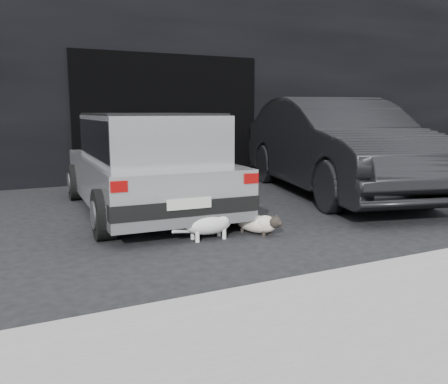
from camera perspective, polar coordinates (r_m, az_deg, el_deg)
name	(u,v)px	position (r m, az deg, el deg)	size (l,w,h in m)	color
ground	(204,223)	(6.18, -2.44, -3.76)	(80.00, 80.00, 0.00)	black
building_facade	(140,67)	(12.04, -10.04, 14.61)	(34.00, 4.00, 5.00)	black
garage_opening	(170,118)	(10.09, -6.56, 8.85)	(4.00, 0.10, 2.60)	black
curb	(421,265)	(4.70, 22.63, -8.12)	(18.00, 0.25, 0.12)	gray
silver_hatchback	(146,159)	(6.82, -9.31, 3.96)	(2.05, 3.91, 1.41)	#B6B8BB
second_car	(336,146)	(8.46, 13.36, 5.38)	(1.78, 5.09, 1.68)	black
cat_siamese	(259,224)	(5.62, 4.29, -3.84)	(0.47, 0.71, 0.27)	beige
cat_white	(212,223)	(5.39, -1.51, -3.69)	(0.84, 0.28, 0.39)	silver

